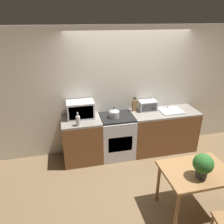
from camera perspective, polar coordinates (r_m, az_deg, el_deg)
The scene contains 13 objects.
ground_plane at distance 4.24m, azimuth 8.68°, elevation -16.82°, with size 16.00×16.00×0.00m, color brown.
wall_back at distance 4.60m, azimuth 4.20°, elevation 5.51°, with size 10.00×0.06×2.60m.
counter_left_run at distance 4.47m, azimuth -7.80°, elevation -7.25°, with size 0.76×0.62×0.90m.
counter_right_run at distance 4.90m, azimuth 13.14°, elevation -4.72°, with size 1.41×0.62×0.90m.
stove_range at distance 4.57m, azimuth 1.22°, elevation -6.30°, with size 0.67×0.62×0.90m.
kettle at distance 4.29m, azimuth 0.60°, elevation -0.24°, with size 0.20×0.20×0.22m.
microwave at distance 4.30m, azimuth -8.24°, elevation 0.62°, with size 0.53×0.34×0.33m.
bottle at distance 4.01m, azimuth -8.88°, elevation -2.25°, with size 0.08×0.08×0.26m.
knife_block at distance 4.60m, azimuth 5.89°, elevation 1.75°, with size 0.09×0.07×0.31m.
toaster_oven at distance 4.68m, azimuth 9.23°, elevation 1.68°, with size 0.37×0.24×0.21m.
sink_basin at distance 4.77m, azimuth 15.08°, elevation 0.44°, with size 0.46×0.41×0.24m.
dining_table at distance 3.47m, azimuth 21.04°, elevation -15.28°, with size 0.96×0.70×0.74m.
potted_plant at distance 3.21m, azimuth 22.68°, elevation -12.60°, with size 0.27×0.27×0.35m.
Camera 1 is at (-1.31, -2.95, 2.74)m, focal length 35.00 mm.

